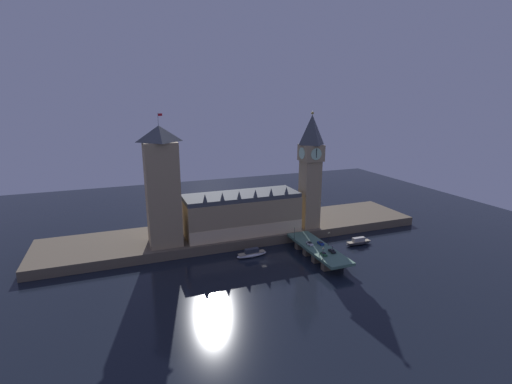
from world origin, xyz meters
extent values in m
plane|color=black|center=(0.00, 0.00, 0.00)|extent=(400.00, 400.00, 0.00)
cube|color=brown|center=(0.00, 39.00, 2.50)|extent=(220.00, 42.00, 5.01)
cube|color=tan|center=(-0.89, 32.39, 14.95)|extent=(64.47, 23.79, 19.88)
cube|color=beige|center=(-0.89, 20.38, 8.58)|extent=(64.47, 0.20, 7.16)
cube|color=#42474C|center=(-0.89, 32.39, 26.09)|extent=(64.47, 21.88, 2.40)
cone|color=#42474C|center=(-23.92, 22.28, 29.47)|extent=(2.40, 2.40, 4.37)
cone|color=#42474C|center=(-14.71, 22.28, 29.47)|extent=(2.40, 2.40, 4.37)
cone|color=#42474C|center=(-5.50, 22.28, 29.47)|extent=(2.40, 2.40, 4.37)
cone|color=#42474C|center=(3.71, 22.28, 29.47)|extent=(2.40, 2.40, 4.37)
cone|color=#42474C|center=(12.92, 22.28, 29.47)|extent=(2.40, 2.40, 4.37)
cone|color=#42474C|center=(22.13, 22.28, 29.47)|extent=(2.40, 2.40, 4.37)
cube|color=tan|center=(39.07, 26.40, 24.76)|extent=(9.79, 9.79, 39.51)
cube|color=tan|center=(39.07, 26.40, 49.12)|extent=(11.56, 11.56, 9.21)
cylinder|color=#B7E5B7|center=(39.07, 20.49, 49.12)|extent=(6.61, 0.25, 6.61)
cylinder|color=#B7E5B7|center=(39.07, 32.30, 49.12)|extent=(6.61, 0.25, 6.61)
cylinder|color=#B7E5B7|center=(44.97, 26.40, 49.12)|extent=(0.25, 6.61, 6.61)
cylinder|color=#B7E5B7|center=(33.16, 26.40, 49.12)|extent=(0.25, 6.61, 6.61)
cube|color=black|center=(39.07, 20.31, 49.62)|extent=(0.36, 0.10, 4.96)
pyramid|color=#42474C|center=(39.07, 26.40, 62.07)|extent=(11.56, 11.56, 16.69)
sphere|color=gold|center=(39.07, 26.40, 71.21)|extent=(1.60, 1.60, 1.60)
cube|color=tan|center=(-44.04, 29.58, 31.67)|extent=(16.15, 16.15, 53.33)
pyramid|color=#42474C|center=(-44.04, 29.58, 62.27)|extent=(16.48, 16.48, 7.87)
cylinder|color=#99999E|center=(-44.04, 29.58, 69.21)|extent=(0.24, 0.24, 6.00)
cube|color=red|center=(-42.94, 29.58, 71.31)|extent=(2.00, 0.08, 1.20)
cube|color=#4C7560|center=(27.43, -5.00, 5.05)|extent=(12.84, 46.00, 1.40)
cube|color=brown|center=(27.43, -18.80, 2.17)|extent=(10.91, 3.20, 4.35)
cube|color=brown|center=(27.43, -9.60, 2.17)|extent=(10.91, 3.20, 4.35)
cube|color=brown|center=(27.43, -0.40, 2.17)|extent=(10.91, 3.20, 4.35)
cube|color=brown|center=(27.43, 8.80, 2.17)|extent=(10.91, 3.20, 4.35)
cube|color=silver|center=(24.60, -1.32, 6.41)|extent=(1.92, 4.58, 0.97)
cube|color=black|center=(24.60, -1.32, 7.12)|extent=(1.57, 2.06, 0.45)
cylinder|color=black|center=(23.69, 0.10, 6.07)|extent=(0.22, 0.64, 0.64)
cylinder|color=black|center=(25.51, 0.10, 6.07)|extent=(0.22, 0.64, 0.64)
cylinder|color=black|center=(23.69, -2.74, 6.07)|extent=(0.22, 0.64, 0.64)
cylinder|color=black|center=(25.51, -2.74, 6.07)|extent=(0.22, 0.64, 0.64)
cube|color=#235633|center=(24.60, -15.02, 6.30)|extent=(1.77, 4.37, 0.76)
cube|color=black|center=(24.60, -15.02, 6.91)|extent=(1.45, 1.97, 0.45)
cylinder|color=black|center=(23.76, -13.66, 6.07)|extent=(0.22, 0.64, 0.64)
cylinder|color=black|center=(25.44, -13.66, 6.07)|extent=(0.22, 0.64, 0.64)
cylinder|color=black|center=(23.76, -16.37, 6.07)|extent=(0.22, 0.64, 0.64)
cylinder|color=black|center=(25.44, -16.37, 6.07)|extent=(0.22, 0.64, 0.64)
cube|color=black|center=(30.25, -13.57, 6.39)|extent=(1.91, 4.25, 0.94)
cube|color=black|center=(30.25, -13.57, 7.09)|extent=(1.56, 1.91, 0.45)
cylinder|color=black|center=(31.16, -14.89, 6.07)|extent=(0.22, 0.64, 0.64)
cylinder|color=black|center=(29.35, -14.89, 6.07)|extent=(0.22, 0.64, 0.64)
cylinder|color=black|center=(31.16, -12.25, 6.07)|extent=(0.22, 0.64, 0.64)
cylinder|color=black|center=(29.35, -12.25, 6.07)|extent=(0.22, 0.64, 0.64)
cube|color=navy|center=(30.25, -2.64, 6.36)|extent=(1.84, 4.44, 0.88)
cube|color=black|center=(30.25, -2.64, 7.03)|extent=(1.51, 2.00, 0.45)
cylinder|color=black|center=(31.12, -4.02, 6.07)|extent=(0.22, 0.64, 0.64)
cylinder|color=black|center=(29.38, -4.02, 6.07)|extent=(0.22, 0.64, 0.64)
cylinder|color=black|center=(31.12, -1.26, 6.07)|extent=(0.22, 0.64, 0.64)
cylinder|color=black|center=(29.38, -1.26, 6.07)|extent=(0.22, 0.64, 0.64)
cylinder|color=black|center=(21.78, -15.78, 6.15)|extent=(0.28, 0.28, 0.81)
cylinder|color=navy|center=(21.78, -15.78, 6.90)|extent=(0.38, 0.38, 0.68)
sphere|color=tan|center=(21.78, -15.78, 7.35)|extent=(0.22, 0.22, 0.22)
cylinder|color=black|center=(33.08, -9.58, 6.12)|extent=(0.28, 0.28, 0.75)
cylinder|color=#47384C|center=(33.08, -9.58, 6.81)|extent=(0.38, 0.38, 0.62)
sphere|color=tan|center=(33.08, -9.58, 7.22)|extent=(0.20, 0.20, 0.20)
cylinder|color=#2D3333|center=(21.38, -19.72, 6.00)|extent=(0.56, 0.56, 0.50)
cylinder|color=#2D3333|center=(21.38, -19.72, 8.72)|extent=(0.18, 0.18, 4.95)
sphere|color=#F9E5A3|center=(21.38, -19.72, 11.74)|extent=(0.60, 0.60, 0.60)
sphere|color=#F9E5A3|center=(20.93, -19.72, 11.39)|extent=(0.44, 0.44, 0.44)
sphere|color=#F9E5A3|center=(21.83, -19.72, 11.39)|extent=(0.44, 0.44, 0.44)
cylinder|color=#2D3333|center=(33.48, -5.00, 6.00)|extent=(0.56, 0.56, 0.50)
cylinder|color=#2D3333|center=(33.48, -5.00, 9.20)|extent=(0.18, 0.18, 5.91)
sphere|color=#F9E5A3|center=(33.48, -5.00, 12.71)|extent=(0.60, 0.60, 0.60)
sphere|color=#F9E5A3|center=(33.03, -5.00, 12.36)|extent=(0.44, 0.44, 0.44)
sphere|color=#F9E5A3|center=(33.93, -5.00, 12.36)|extent=(0.44, 0.44, 0.44)
cylinder|color=#2D3333|center=(21.38, 9.72, 6.00)|extent=(0.56, 0.56, 0.50)
cylinder|color=#2D3333|center=(21.38, 9.72, 9.01)|extent=(0.18, 0.18, 5.52)
sphere|color=#F9E5A3|center=(21.38, 9.72, 12.32)|extent=(0.60, 0.60, 0.60)
sphere|color=#F9E5A3|center=(20.93, 9.72, 11.97)|extent=(0.44, 0.44, 0.44)
sphere|color=#F9E5A3|center=(21.83, 9.72, 11.97)|extent=(0.44, 0.44, 0.44)
ellipsoid|color=white|center=(-3.85, 7.78, 1.11)|extent=(16.64, 5.27, 2.22)
cube|color=tan|center=(-3.85, 7.78, 2.12)|extent=(14.62, 4.31, 0.24)
cube|color=#2D333D|center=(-3.85, 7.78, 3.36)|extent=(7.54, 3.07, 2.22)
ellipsoid|color=#28282D|center=(57.06, 1.68, 1.08)|extent=(15.78, 3.89, 2.15)
cube|color=tan|center=(57.06, 1.68, 2.06)|extent=(13.88, 3.13, 0.24)
cube|color=#B7B2A8|center=(57.06, 1.68, 3.25)|extent=(7.11, 2.39, 2.15)
camera|label=1|loc=(-64.56, -157.96, 78.38)|focal=26.00mm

